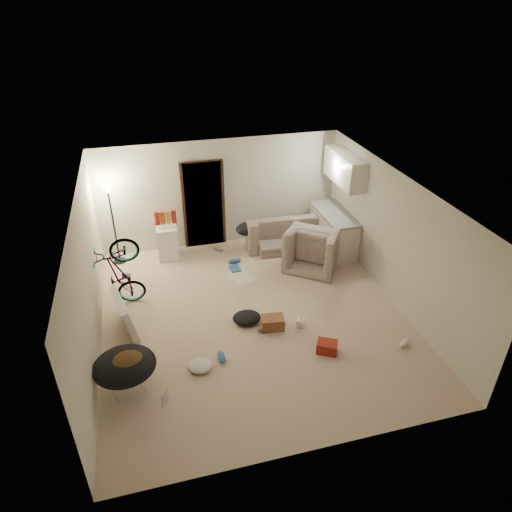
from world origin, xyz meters
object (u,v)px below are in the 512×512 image
object	(u,v)px
kitchen_counter	(333,231)
juicer	(301,322)
sofa	(287,234)
floor_lamp	(111,208)
saucer_chair	(125,370)
drink_case_b	(327,347)
bicycle	(123,288)
drink_case_a	(273,323)
armchair	(315,249)
tv_box	(124,313)
mini_fridge	(168,243)

from	to	relation	value
kitchen_counter	juicer	size ratio (longest dim) A/B	6.98
sofa	floor_lamp	bearing A→B (deg)	-0.18
saucer_chair	drink_case_b	xyz separation A→B (m)	(3.26, 0.00, -0.30)
sofa	bicycle	world-z (taller)	bicycle
floor_lamp	kitchen_counter	xyz separation A→B (m)	(4.83, -0.65, -0.87)
sofa	drink_case_a	size ratio (longest dim) A/B	4.89
saucer_chair	kitchen_counter	bearing A→B (deg)	34.63
armchair	kitchen_counter	bearing A→B (deg)	-102.94
tv_box	juicer	size ratio (longest dim) A/B	4.69
armchair	drink_case_b	size ratio (longest dim) A/B	3.20
armchair	tv_box	size ratio (longest dim) A/B	1.08
tv_box	drink_case_b	world-z (taller)	tv_box
mini_fridge	tv_box	bearing A→B (deg)	-110.67
floor_lamp	drink_case_a	size ratio (longest dim) A/B	4.48
mini_fridge	floor_lamp	bearing A→B (deg)	177.25
mini_fridge	saucer_chair	xyz separation A→B (m)	(-0.99, -3.82, 0.01)
kitchen_counter	bicycle	world-z (taller)	kitchen_counter
sofa	bicycle	bearing A→B (deg)	24.82
drink_case_a	drink_case_b	bearing A→B (deg)	-41.29
saucer_chair	juicer	bearing A→B (deg)	13.62
juicer	mini_fridge	bearing A→B (deg)	123.84
kitchen_counter	juicer	bearing A→B (deg)	-123.61
sofa	drink_case_a	world-z (taller)	sofa
sofa	armchair	size ratio (longest dim) A/B	1.82
mini_fridge	drink_case_b	bearing A→B (deg)	-56.73
mini_fridge	drink_case_b	xyz separation A→B (m)	(2.27, -3.82, -0.29)
armchair	tv_box	world-z (taller)	armchair
kitchen_counter	drink_case_a	world-z (taller)	kitchen_counter
drink_case_b	floor_lamp	bearing A→B (deg)	159.07
kitchen_counter	armchair	bearing A→B (deg)	-140.09
saucer_chair	drink_case_b	bearing A→B (deg)	0.02
floor_lamp	armchair	bearing A→B (deg)	-15.78
mini_fridge	juicer	bearing A→B (deg)	-53.66
sofa	tv_box	bearing A→B (deg)	33.20
drink_case_b	sofa	bearing A→B (deg)	110.77
armchair	bicycle	distance (m)	4.13
floor_lamp	tv_box	bearing A→B (deg)	-87.62
mini_fridge	drink_case_b	world-z (taller)	mini_fridge
drink_case_b	armchair	bearing A→B (deg)	101.50
floor_lamp	armchair	distance (m)	4.46
floor_lamp	drink_case_b	world-z (taller)	floor_lamp
saucer_chair	drink_case_a	size ratio (longest dim) A/B	2.32
bicycle	tv_box	xyz separation A→B (m)	(0.00, -0.68, -0.08)
tv_box	juicer	distance (m)	3.16
drink_case_b	juicer	xyz separation A→B (m)	(-0.21, 0.74, -0.01)
mini_fridge	juicer	xyz separation A→B (m)	(2.06, -3.08, -0.30)
mini_fridge	saucer_chair	distance (m)	3.94
floor_lamp	kitchen_counter	bearing A→B (deg)	-7.66
kitchen_counter	floor_lamp	bearing A→B (deg)	172.34
sofa	mini_fridge	size ratio (longest dim) A/B	2.57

